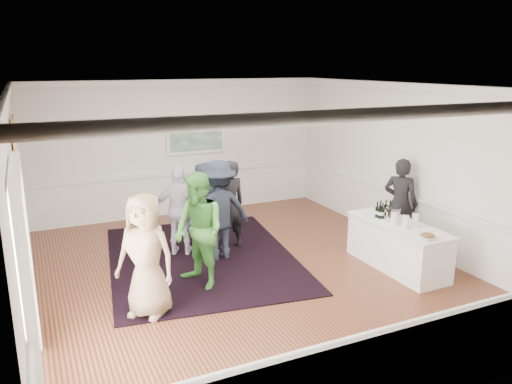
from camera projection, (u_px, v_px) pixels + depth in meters
name	position (u px, v px, depth m)	size (l,w,h in m)	color
floor	(248.00, 272.00, 8.74)	(8.00, 8.00, 0.00)	brown
ceiling	(247.00, 86.00, 7.94)	(7.00, 8.00, 0.02)	white
wall_left	(18.00, 208.00, 6.92)	(0.02, 8.00, 3.20)	white
wall_right	(411.00, 166.00, 9.77)	(0.02, 8.00, 3.20)	white
wall_back	(180.00, 148.00, 11.85)	(7.00, 0.02, 3.20)	white
wall_front	(416.00, 271.00, 4.83)	(7.00, 0.02, 3.20)	white
wainscoting	(248.00, 245.00, 8.62)	(7.00, 8.00, 1.00)	white
mirror	(19.00, 176.00, 8.03)	(0.05, 1.25, 1.85)	gold
doorway	(25.00, 270.00, 5.31)	(0.10, 1.78, 2.56)	white
landscape_painting	(196.00, 140.00, 11.92)	(1.44, 0.06, 0.66)	white
area_rug	(202.00, 257.00, 9.38)	(3.33, 4.37, 0.02)	black
serving_table	(397.00, 246.00, 8.84)	(0.78, 2.05, 0.83)	white
bartender	(400.00, 204.00, 9.72)	(0.66, 0.43, 1.80)	black
guest_tan	(146.00, 255.00, 7.06)	(0.89, 0.58, 1.83)	tan
guest_green	(199.00, 231.00, 7.99)	(0.92, 0.72, 1.90)	green
guest_lilac	(180.00, 211.00, 9.38)	(1.01, 0.42, 1.73)	silver
guest_dark_a	(219.00, 210.00, 9.16)	(1.21, 0.69, 1.87)	#1C2230
guest_dark_b	(230.00, 205.00, 9.68)	(0.64, 0.42, 1.77)	black
guest_navy	(206.00, 203.00, 10.02)	(0.81, 0.53, 1.66)	#1C2230
wine_bottles	(384.00, 209.00, 9.08)	(0.35, 0.21, 0.31)	black
juice_pitchers	(405.00, 220.00, 8.54)	(0.38, 0.34, 0.24)	#7BAC3D
ice_bucket	(393.00, 215.00, 8.85)	(0.26, 0.26, 0.24)	silver
nut_bowl	(428.00, 236.00, 7.98)	(0.27, 0.27, 0.08)	white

